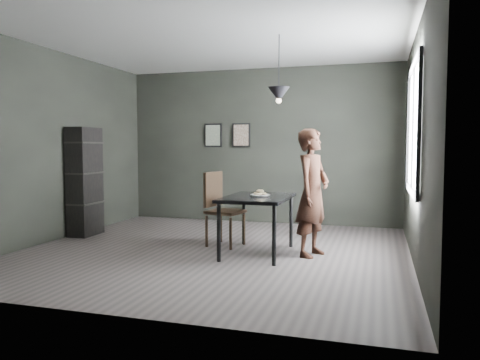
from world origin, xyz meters
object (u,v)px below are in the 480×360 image
(white_plate, at_px, (260,196))
(pendant_lamp, at_px, (279,94))
(cafe_table, at_px, (257,202))
(wood_chair, at_px, (220,204))
(woman, at_px, (312,193))
(shelf_unit, at_px, (85,182))

(white_plate, relative_size, pendant_lamp, 0.27)
(cafe_table, bearing_deg, wood_chair, 149.81)
(woman, xyz_separation_m, shelf_unit, (-3.61, 0.39, 0.04))
(shelf_unit, xyz_separation_m, pendant_lamp, (3.17, -0.39, 1.21))
(white_plate, xyz_separation_m, pendant_lamp, (0.22, 0.08, 1.29))
(wood_chair, bearing_deg, woman, 0.32)
(white_plate, distance_m, shelf_unit, 2.99)
(woman, relative_size, wood_chair, 1.56)
(white_plate, height_order, woman, woman)
(woman, bearing_deg, wood_chair, 96.42)
(cafe_table, height_order, woman, woman)
(wood_chair, relative_size, shelf_unit, 0.61)
(white_plate, bearing_deg, wood_chair, 152.18)
(cafe_table, distance_m, shelf_unit, 2.97)
(wood_chair, relative_size, pendant_lamp, 1.19)
(wood_chair, distance_m, pendant_lamp, 1.74)
(shelf_unit, bearing_deg, pendant_lamp, -8.83)
(woman, distance_m, shelf_unit, 3.63)
(pendant_lamp, bearing_deg, wood_chair, 162.93)
(white_plate, bearing_deg, woman, 7.09)
(wood_chair, bearing_deg, white_plate, -15.92)
(white_plate, xyz_separation_m, shelf_unit, (-2.95, 0.48, 0.09))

